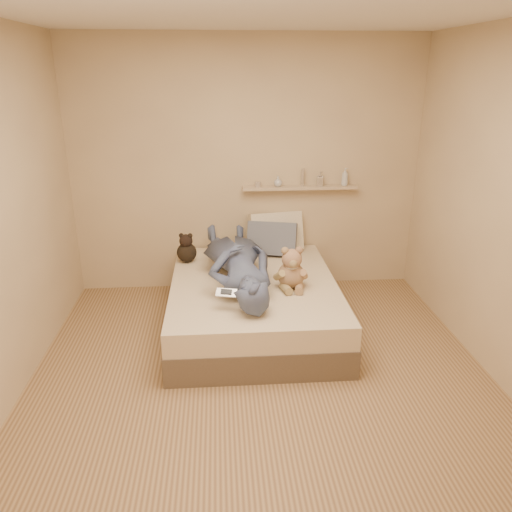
{
  "coord_description": "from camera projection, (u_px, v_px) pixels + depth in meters",
  "views": [
    {
      "loc": [
        -0.3,
        -3.22,
        2.26
      ],
      "look_at": [
        0.0,
        0.65,
        0.8
      ],
      "focal_mm": 35.0,
      "sensor_mm": 36.0,
      "label": 1
    }
  ],
  "objects": [
    {
      "name": "room",
      "position": [
        263.0,
        221.0,
        3.36
      ],
      "size": [
        3.8,
        3.8,
        3.8
      ],
      "color": "#9F7D52",
      "rests_on": "ground"
    },
    {
      "name": "bed",
      "position": [
        254.0,
        304.0,
        4.61
      ],
      "size": [
        1.5,
        1.9,
        0.45
      ],
      "color": "brown",
      "rests_on": "floor"
    },
    {
      "name": "game_console",
      "position": [
        226.0,
        293.0,
        3.95
      ],
      "size": [
        0.18,
        0.11,
        0.06
      ],
      "color": "silver",
      "rests_on": "bed"
    },
    {
      "name": "teddy_bear",
      "position": [
        291.0,
        271.0,
        4.33
      ],
      "size": [
        0.32,
        0.31,
        0.39
      ],
      "color": "#8D674D",
      "rests_on": "bed"
    },
    {
      "name": "dark_plush",
      "position": [
        187.0,
        250.0,
        4.94
      ],
      "size": [
        0.2,
        0.2,
        0.3
      ],
      "color": "black",
      "rests_on": "bed"
    },
    {
      "name": "pillow_cream",
      "position": [
        276.0,
        232.0,
        5.26
      ],
      "size": [
        0.59,
        0.36,
        0.43
      ],
      "primitive_type": "cube",
      "rotation": [
        -0.29,
        0.0,
        0.17
      ],
      "color": "beige",
      "rests_on": "bed"
    },
    {
      "name": "pillow_grey",
      "position": [
        272.0,
        239.0,
        5.13
      ],
      "size": [
        0.54,
        0.36,
        0.37
      ],
      "primitive_type": "cube",
      "rotation": [
        -0.34,
        0.0,
        -0.24
      ],
      "color": "slate",
      "rests_on": "bed"
    },
    {
      "name": "person",
      "position": [
        237.0,
        262.0,
        4.47
      ],
      "size": [
        0.78,
        1.66,
        0.38
      ],
      "primitive_type": "imported",
      "rotation": [
        0.0,
        0.0,
        3.27
      ],
      "color": "#435169",
      "rests_on": "bed"
    },
    {
      "name": "wall_shelf",
      "position": [
        300.0,
        188.0,
        5.19
      ],
      "size": [
        1.2,
        0.12,
        0.03
      ],
      "primitive_type": "cube",
      "color": "tan",
      "rests_on": "wall_back"
    },
    {
      "name": "shelf_bottles",
      "position": [
        310.0,
        179.0,
        5.17
      ],
      "size": [
        0.98,
        0.12,
        0.19
      ],
      "color": "#AFA196",
      "rests_on": "wall_shelf"
    }
  ]
}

